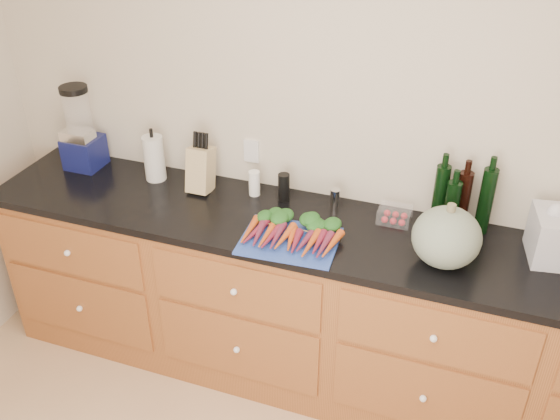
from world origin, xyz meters
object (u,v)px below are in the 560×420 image
at_px(cutting_board, 290,241).
at_px(paper_towel, 154,158).
at_px(squash, 446,237).
at_px(knife_block, 201,169).
at_px(tomato_box, 395,215).
at_px(blender_appliance, 81,133).
at_px(carrots, 292,232).

bearing_deg(cutting_board, paper_towel, 159.44).
bearing_deg(paper_towel, squash, -9.20).
relative_size(cutting_board, knife_block, 1.88).
bearing_deg(tomato_box, knife_block, -178.26).
height_order(squash, blender_appliance, blender_appliance).
bearing_deg(knife_block, paper_towel, 175.86).
distance_m(squash, blender_appliance, 1.96).
height_order(cutting_board, blender_appliance, blender_appliance).
height_order(cutting_board, knife_block, knife_block).
relative_size(squash, paper_towel, 1.20).
height_order(carrots, knife_block, knife_block).
xyz_separation_m(cutting_board, tomato_box, (0.41, 0.33, 0.03)).
bearing_deg(cutting_board, blender_appliance, 166.10).
distance_m(cutting_board, paper_towel, 0.92).
bearing_deg(tomato_box, paper_towel, -179.55).
bearing_deg(knife_block, carrots, -24.85).
height_order(blender_appliance, tomato_box, blender_appliance).
bearing_deg(carrots, squash, 3.57).
bearing_deg(tomato_box, squash, -45.01).
relative_size(blender_appliance, knife_block, 2.00).
xyz_separation_m(carrots, paper_towel, (-0.85, 0.29, 0.09)).
relative_size(knife_block, tomato_box, 1.50).
bearing_deg(blender_appliance, tomato_box, 0.42).
xyz_separation_m(squash, tomato_box, (-0.26, 0.26, -0.09)).
distance_m(paper_towel, tomato_box, 1.26).
distance_m(cutting_board, squash, 0.68).
relative_size(carrots, knife_block, 1.85).
height_order(carrots, squash, squash).
bearing_deg(carrots, cutting_board, -90.00).
height_order(carrots, blender_appliance, blender_appliance).
xyz_separation_m(cutting_board, knife_block, (-0.58, 0.30, 0.11)).
height_order(carrots, tomato_box, tomato_box).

